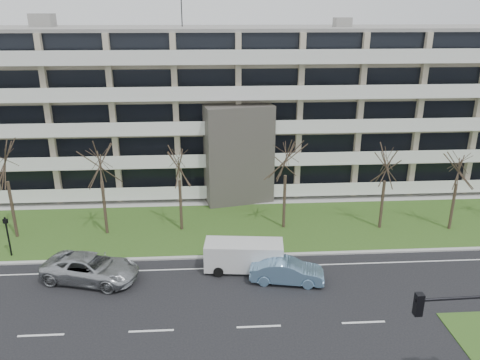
{
  "coord_description": "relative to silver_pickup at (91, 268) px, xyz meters",
  "views": [
    {
      "loc": [
        -2.43,
        -21.79,
        16.72
      ],
      "look_at": [
        -0.43,
        10.0,
        5.17
      ],
      "focal_mm": 35.0,
      "sensor_mm": 36.0,
      "label": 1
    }
  ],
  "objects": [
    {
      "name": "tree_1",
      "position": [
        -7.31,
        6.67,
        5.58
      ],
      "size": [
        4.14,
        4.14,
        8.29
      ],
      "color": "#382B21",
      "rests_on": "ground"
    },
    {
      "name": "blue_sedan",
      "position": [
        12.79,
        -1.03,
        -0.08
      ],
      "size": [
        5.0,
        2.5,
        1.58
      ],
      "primitive_type": "imported",
      "rotation": [
        0.0,
        0.0,
        1.39
      ],
      "color": "#79A9D3",
      "rests_on": "ground"
    },
    {
      "name": "white_van",
      "position": [
        10.17,
        0.67,
        0.36
      ],
      "size": [
        5.46,
        2.6,
        2.05
      ],
      "rotation": [
        0.0,
        0.0,
        -0.1
      ],
      "color": "silver",
      "rests_on": "ground"
    },
    {
      "name": "curb",
      "position": [
        10.51,
        2.45,
        -0.81
      ],
      "size": [
        90.0,
        0.35,
        0.12
      ],
      "primitive_type": "cube",
      "color": "#B2B2AD",
      "rests_on": "ground"
    },
    {
      "name": "tree_3",
      "position": [
        5.51,
        7.19,
        5.05
      ],
      "size": [
        3.8,
        3.8,
        7.61
      ],
      "color": "#382B21",
      "rests_on": "ground"
    },
    {
      "name": "grass_verge",
      "position": [
        10.51,
        7.45,
        -0.84
      ],
      "size": [
        90.0,
        10.0,
        0.06
      ],
      "primitive_type": "cube",
      "color": "#34551C",
      "rests_on": "ground"
    },
    {
      "name": "sidewalk",
      "position": [
        10.51,
        12.95,
        -0.83
      ],
      "size": [
        90.0,
        2.0,
        0.08
      ],
      "primitive_type": "cube",
      "color": "#B2B2AD",
      "rests_on": "ground"
    },
    {
      "name": "pedestrian_signal",
      "position": [
        -6.56,
        3.6,
        1.09
      ],
      "size": [
        0.36,
        0.33,
        3.08
      ],
      "rotation": [
        0.0,
        0.0,
        -0.43
      ],
      "color": "black",
      "rests_on": "ground"
    },
    {
      "name": "apartment_building",
      "position": [
        10.5,
        19.76,
        6.75
      ],
      "size": [
        60.5,
        15.1,
        18.75
      ],
      "color": "#B8AC8F",
      "rests_on": "ground"
    },
    {
      "name": "tree_5",
      "position": [
        21.64,
        6.49,
        4.81
      ],
      "size": [
        3.65,
        3.65,
        7.31
      ],
      "color": "#382B21",
      "rests_on": "ground"
    },
    {
      "name": "tree_6",
      "position": [
        27.22,
        5.91,
        4.57
      ],
      "size": [
        3.5,
        3.5,
        7.0
      ],
      "color": "#382B21",
      "rests_on": "ground"
    },
    {
      "name": "lane_edge_line",
      "position": [
        10.51,
        0.95,
        -0.86
      ],
      "size": [
        90.0,
        0.12,
        0.01
      ],
      "primitive_type": "cube",
      "color": "white",
      "rests_on": "ground"
    },
    {
      "name": "tree_2",
      "position": [
        -0.39,
        6.87,
        5.26
      ],
      "size": [
        3.94,
        3.94,
        7.88
      ],
      "color": "#382B21",
      "rests_on": "ground"
    },
    {
      "name": "silver_pickup",
      "position": [
        0.0,
        0.0,
        0.0
      ],
      "size": [
        6.8,
        4.44,
        1.74
      ],
      "primitive_type": "imported",
      "rotation": [
        0.0,
        0.0,
        1.3
      ],
      "color": "#ACAFB3",
      "rests_on": "ground"
    },
    {
      "name": "tree_4",
      "position": [
        13.81,
        7.06,
        5.41
      ],
      "size": [
        4.04,
        4.04,
        8.08
      ],
      "color": "#382B21",
      "rests_on": "ground"
    },
    {
      "name": "ground",
      "position": [
        10.51,
        -5.55,
        -0.87
      ],
      "size": [
        160.0,
        160.0,
        0.0
      ],
      "primitive_type": "plane",
      "color": "black",
      "rests_on": "ground"
    }
  ]
}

